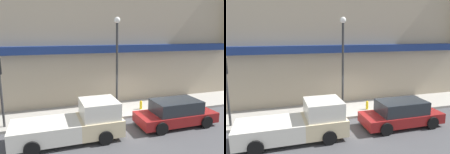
% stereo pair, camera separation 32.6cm
% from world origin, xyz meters
% --- Properties ---
extents(ground_plane, '(80.00, 80.00, 0.00)m').
position_xyz_m(ground_plane, '(0.00, 0.00, 0.00)').
color(ground_plane, '#424244').
extents(sidewalk, '(36.00, 2.96, 0.15)m').
position_xyz_m(sidewalk, '(0.00, 1.48, 0.08)').
color(sidewalk, '#9E998E').
rests_on(sidewalk, ground).
extents(building, '(19.80, 3.80, 10.42)m').
position_xyz_m(building, '(0.01, 4.44, 5.20)').
color(building, tan).
rests_on(building, ground).
extents(pickup_truck, '(5.11, 2.13, 1.84)m').
position_xyz_m(pickup_truck, '(-3.76, -1.66, 0.80)').
color(pickup_truck, beige).
rests_on(pickup_truck, ground).
extents(parked_car, '(4.41, 1.97, 1.43)m').
position_xyz_m(parked_car, '(1.76, -1.66, 0.69)').
color(parked_car, maroon).
rests_on(parked_car, ground).
extents(fire_hydrant, '(0.17, 0.17, 0.57)m').
position_xyz_m(fire_hydrant, '(0.89, 0.92, 0.44)').
color(fire_hydrant, yellow).
rests_on(fire_hydrant, sidewalk).
extents(street_lamp, '(0.36, 0.36, 5.80)m').
position_xyz_m(street_lamp, '(-0.81, 0.81, 3.75)').
color(street_lamp, '#2D2D2D').
rests_on(street_lamp, sidewalk).
extents(traffic_light, '(0.28, 0.42, 3.64)m').
position_xyz_m(traffic_light, '(-7.18, 0.53, 2.66)').
color(traffic_light, '#2D2D2D').
rests_on(traffic_light, sidewalk).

